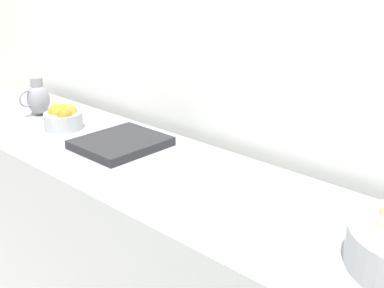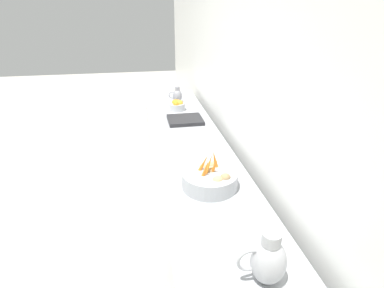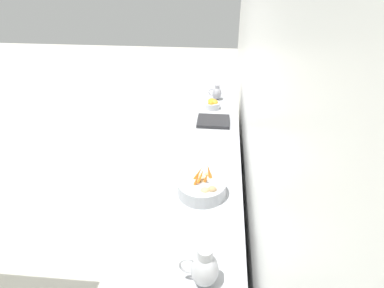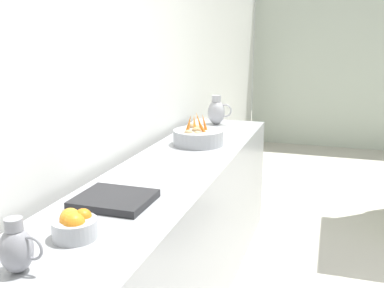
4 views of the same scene
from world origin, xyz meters
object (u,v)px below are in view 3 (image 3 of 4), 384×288
object	(u,v)px
metal_pitcher_tall	(204,268)
metal_pitcher_short	(217,93)
vegetable_colander	(202,187)
orange_bowl	(212,104)

from	to	relation	value
metal_pitcher_tall	metal_pitcher_short	size ratio (longest dim) A/B	1.34
vegetable_colander	metal_pitcher_tall	world-z (taller)	metal_pitcher_tall
vegetable_colander	metal_pitcher_short	bearing A→B (deg)	-91.39
orange_bowl	metal_pitcher_short	xyz separation A→B (m)	(-0.04, -0.28, 0.03)
orange_bowl	metal_pitcher_short	bearing A→B (deg)	-98.07
vegetable_colander	orange_bowl	size ratio (longest dim) A/B	2.05
metal_pitcher_tall	orange_bowl	bearing A→B (deg)	-88.54
vegetable_colander	metal_pitcher_tall	bearing A→B (deg)	94.94
metal_pitcher_tall	metal_pitcher_short	bearing A→B (deg)	-89.55
vegetable_colander	metal_pitcher_short	xyz separation A→B (m)	(-0.05, -1.86, 0.03)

